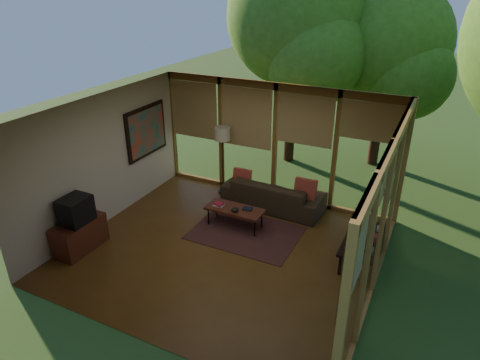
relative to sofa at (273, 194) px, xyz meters
The scene contains 25 objects.
floor 2.04m from the sofa, 95.64° to the right, with size 5.50×5.50×0.00m, color brown.
ceiling 3.11m from the sofa, 95.64° to the right, with size 5.50×5.50×0.00m, color white.
wall_left 3.71m from the sofa, 145.84° to the right, with size 0.04×5.00×2.70m, color beige.
wall_front 4.62m from the sofa, 92.51° to the right, with size 5.50×0.04×2.70m, color beige.
window_wall_back 1.15m from the sofa, 111.55° to the left, with size 5.50×0.12×2.70m, color olive.
window_wall_right 3.40m from the sofa, 38.08° to the right, with size 0.12×5.00×2.70m, color olive.
tree_nw 4.57m from the sofa, 103.03° to the left, with size 3.50×3.50×5.59m.
tree_ne 4.93m from the sofa, 67.19° to the left, with size 3.04×3.04×4.77m.
rug 1.31m from the sofa, 93.54° to the right, with size 2.13×1.51×0.01m, color brown.
sofa is the anchor object (origin of this frame).
pillow_left 0.79m from the sofa, behind, with size 0.41×0.14×0.41m, color maroon.
pillow_right 0.80m from the sofa, ahead, with size 0.47×0.16×0.47m, color maroon.
ct_book_lower 1.40m from the sofa, 122.21° to the right, with size 0.21×0.16×0.03m, color beige.
ct_book_upper 1.40m from the sofa, 122.21° to the right, with size 0.18×0.14×0.03m, color maroon.
ct_book_side 1.06m from the sofa, 97.73° to the right, with size 0.20×0.15×0.03m, color black.
ct_bowl 1.28m from the sofa, 105.57° to the right, with size 0.16×0.16×0.07m, color black.
media_cabinet 4.13m from the sofa, 130.21° to the right, with size 0.50×1.00×0.60m, color #592618.
television 4.15m from the sofa, 130.00° to the right, with size 0.45×0.55×0.50m, color black.
console_book_a 2.70m from the sofa, 35.19° to the right, with size 0.22×0.16×0.08m, color #376056.
console_book_b 2.47m from the sofa, 26.60° to the right, with size 0.21×0.15×0.10m, color maroon.
console_book_c 2.32m from the sofa, 17.71° to the right, with size 0.20×0.15×0.06m, color beige.
floor_lamp 1.73m from the sofa, behind, with size 0.36×0.36×1.65m.
coffee_table 1.20m from the sofa, 109.17° to the right, with size 1.20×0.50×0.43m.
side_console 2.49m from the sofa, 27.64° to the right, with size 0.60×1.40×0.46m.
wall_painting 3.21m from the sofa, 168.35° to the right, with size 0.06×1.35×1.15m.
Camera 1 is at (3.28, -5.97, 4.71)m, focal length 32.00 mm.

